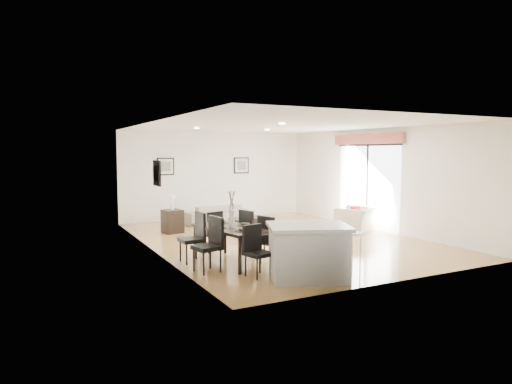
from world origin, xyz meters
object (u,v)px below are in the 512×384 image
dining_table (232,231)px  dining_chair_wfar (195,234)px  coffee_table (248,224)px  side_table (172,221)px  dining_chair_head (256,247)px  armchair (356,219)px  dining_chair_efar (250,230)px  dining_chair_wnear (211,241)px  dining_chair_foot (213,229)px  sofa (215,214)px  kitchen_island (308,252)px  dining_chair_enear (270,237)px  bar_stool (352,238)px

dining_table → dining_chair_wfar: bearing=134.1°
coffee_table → side_table: side_table is taller
dining_table → dining_chair_head: dining_chair_head is taller
dining_table → dining_chair_wfar: (-0.57, 0.41, -0.09)m
armchair → dining_chair_wfar: (-4.85, -1.21, 0.21)m
dining_chair_wfar → dining_chair_head: dining_chair_wfar is taller
dining_chair_efar → dining_chair_wnear: bearing=110.2°
dining_chair_foot → armchair: bearing=174.4°
armchair → dining_chair_wfar: 5.00m
dining_table → coffee_table: bearing=48.9°
sofa → dining_chair_wfar: bearing=55.0°
armchair → dining_chair_wnear: dining_chair_wnear is taller
armchair → dining_chair_foot: dining_chair_foot is taller
dining_chair_efar → dining_chair_head: bearing=143.1°
dining_table → dining_chair_wnear: bearing=-155.5°
armchair → dining_table: (-4.28, -1.62, 0.29)m
armchair → kitchen_island: (-3.63, -3.21, 0.14)m
dining_chair_enear → coffee_table: dining_chair_enear is taller
armchair → bar_stool: bar_stool is taller
dining_chair_wfar → dining_chair_enear: bearing=50.8°
dining_chair_head → kitchen_island: size_ratio=0.55×
sofa → bar_stool: bar_stool is taller
armchair → coffee_table: 2.84m
coffee_table → bar_stool: size_ratio=1.25×
dining_chair_wnear → dining_chair_enear: size_ratio=1.05×
armchair → dining_chair_wfar: size_ratio=1.05×
kitchen_island → sofa: bearing=104.4°
dining_chair_enear → kitchen_island: (0.07, -1.16, -0.05)m
dining_table → coffee_table: 3.49m
bar_stool → sofa: bearing=90.2°
dining_chair_enear → dining_chair_head: dining_chair_enear is taller
dining_chair_wfar → sofa: bearing=150.6°
dining_chair_foot → dining_chair_wfar: bearing=32.0°
armchair → dining_chair_wnear: bearing=-6.5°
armchair → dining_chair_efar: bearing=-10.6°
dining_chair_head → dining_chair_foot: bearing=77.2°
dining_chair_foot → bar_stool: size_ratio=1.21×
dining_table → coffee_table: dining_table is taller
dining_chair_wnear → bar_stool: size_ratio=1.35×
sofa → dining_chair_wfar: size_ratio=2.00×
dining_chair_wfar → coffee_table: dining_chair_wfar is taller
dining_chair_foot → dining_chair_wnear: bearing=53.6°
kitchen_island → dining_chair_head: bearing=161.4°
dining_chair_efar → kitchen_island: size_ratio=0.59×
dining_chair_wfar → dining_chair_head: bearing=18.4°
armchair → dining_chair_enear: 4.23m
dining_table → bar_stool: size_ratio=2.46×
side_table → bar_stool: 5.45m
sofa → dining_chair_wfar: 4.69m
kitchen_island → dining_chair_efar: bearing=114.5°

